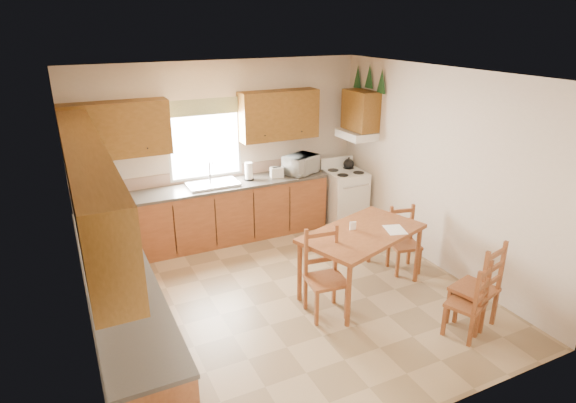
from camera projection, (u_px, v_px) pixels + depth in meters
name	position (u px, v px, depth m)	size (l,w,h in m)	color
floor	(288.00, 297.00, 6.00)	(4.50, 4.50, 0.00)	tan
ceiling	(288.00, 75.00, 5.04)	(4.50, 4.50, 0.00)	brown
wall_left	(77.00, 231.00, 4.60)	(4.50, 4.50, 0.00)	beige
wall_right	(438.00, 170.00, 6.45)	(4.50, 4.50, 0.00)	beige
wall_back	(224.00, 151.00, 7.41)	(4.50, 4.50, 0.00)	beige
wall_front	(418.00, 288.00, 3.63)	(4.50, 4.50, 0.00)	beige
lower_cab_back	(210.00, 216.00, 7.33)	(3.75, 0.60, 0.88)	brown
lower_cab_left	(123.00, 312.00, 4.92)	(0.60, 3.60, 0.88)	brown
counter_back	(208.00, 187.00, 7.17)	(3.75, 0.63, 0.04)	#464039
counter_left	(118.00, 273.00, 4.76)	(0.63, 3.60, 0.04)	#464039
backsplash	(202.00, 175.00, 7.37)	(3.75, 0.01, 0.18)	#9F7E6B
upper_cab_back_left	(117.00, 130.00, 6.46)	(1.41, 0.33, 0.75)	brown
upper_cab_back_right	(279.00, 115.00, 7.45)	(1.25, 0.33, 0.75)	brown
upper_cab_left	(89.00, 183.00, 4.36)	(0.33, 3.60, 0.75)	brown
upper_cab_stove	(360.00, 111.00, 7.57)	(0.33, 0.62, 0.62)	brown
range_hood	(357.00, 135.00, 7.68)	(0.44, 0.62, 0.12)	silver
window_frame	(205.00, 140.00, 7.19)	(1.13, 0.02, 1.18)	silver
window_pane	(205.00, 140.00, 7.19)	(1.05, 0.01, 1.10)	white
window_valance	(203.00, 107.00, 6.99)	(1.19, 0.01, 0.24)	#405B2B
sink_basin	(213.00, 184.00, 7.18)	(0.75, 0.45, 0.04)	silver
pine_decal_a	(382.00, 81.00, 7.18)	(0.22, 0.22, 0.36)	#1B4420
pine_decal_b	(369.00, 76.00, 7.43)	(0.22, 0.22, 0.36)	#1B4420
pine_decal_c	(358.00, 77.00, 7.72)	(0.22, 0.22, 0.36)	#1B4420
stove	(345.00, 198.00, 8.03)	(0.60, 0.62, 0.89)	silver
coffeemaker	(95.00, 191.00, 6.43)	(0.21, 0.25, 0.36)	silver
paper_towel	(249.00, 171.00, 7.39)	(0.12, 0.12, 0.28)	white
toaster	(277.00, 172.00, 7.53)	(0.19, 0.12, 0.16)	silver
microwave	(301.00, 164.00, 7.70)	(0.50, 0.36, 0.30)	silver
dining_table	(361.00, 261.00, 6.02)	(1.53, 0.88, 0.82)	brown
chair_near_left	(466.00, 299.00, 5.15)	(0.37, 0.35, 0.88)	brown
chair_near_right	(475.00, 284.00, 5.31)	(0.43, 0.41, 1.03)	brown
chair_far_left	(326.00, 275.00, 5.49)	(0.43, 0.41, 1.03)	brown
chair_far_right	(405.00, 241.00, 6.49)	(0.38, 0.36, 0.89)	brown
table_paper	(395.00, 230.00, 5.91)	(0.23, 0.30, 0.00)	white
table_card	(353.00, 226.00, 5.90)	(0.08, 0.02, 0.11)	white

